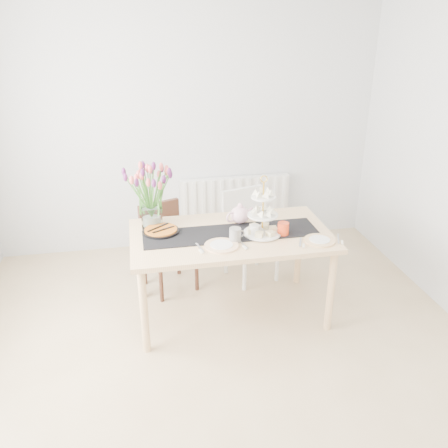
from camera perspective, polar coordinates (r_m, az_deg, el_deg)
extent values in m
plane|color=tan|center=(3.53, 0.79, -17.98)|extent=(4.50, 4.50, 0.00)
plane|color=silver|center=(4.97, -4.51, 11.53)|extent=(4.00, 0.00, 4.00)
cube|color=white|center=(5.23, 1.31, 2.52)|extent=(1.20, 0.08, 0.60)
cube|color=tan|center=(3.80, 0.83, -1.42)|extent=(1.60, 0.90, 0.04)
cylinder|color=tan|center=(3.59, -9.59, -10.33)|extent=(0.06, 0.06, 0.71)
cylinder|color=tan|center=(3.87, 12.73, -7.90)|extent=(0.06, 0.06, 0.71)
cylinder|color=tan|center=(4.25, -9.98, -4.63)|extent=(0.06, 0.06, 0.71)
cylinder|color=tan|center=(4.48, 8.99, -2.94)|extent=(0.06, 0.06, 0.71)
cube|color=#341B13|center=(4.35, -6.62, -2.95)|extent=(0.51, 0.51, 0.04)
cube|color=#341B13|center=(4.41, -7.77, 0.34)|extent=(0.38, 0.18, 0.38)
cylinder|color=#341B13|center=(4.24, -7.57, -7.01)|extent=(0.04, 0.04, 0.38)
cylinder|color=#341B13|center=(4.38, -3.32, -5.75)|extent=(0.04, 0.04, 0.38)
cylinder|color=#341B13|center=(4.53, -9.56, -5.01)|extent=(0.04, 0.04, 0.38)
cylinder|color=#341B13|center=(4.66, -5.51, -3.90)|extent=(0.04, 0.04, 0.38)
cube|color=white|center=(4.49, 3.37, -1.51)|extent=(0.53, 0.53, 0.04)
cube|color=white|center=(4.55, 2.19, 1.94)|extent=(0.42, 0.16, 0.40)
cylinder|color=white|center=(4.37, 2.50, -5.57)|extent=(0.04, 0.04, 0.41)
cylinder|color=white|center=(4.54, 6.43, -4.49)|extent=(0.04, 0.04, 0.41)
cylinder|color=white|center=(4.65, 0.26, -3.65)|extent=(0.04, 0.04, 0.41)
cylinder|color=white|center=(4.81, 4.04, -2.71)|extent=(0.04, 0.04, 0.41)
cube|color=black|center=(3.79, 0.84, -1.09)|extent=(1.40, 0.35, 0.01)
cube|color=silver|center=(3.96, -8.71, 1.00)|extent=(0.17, 0.17, 0.17)
cylinder|color=gold|center=(3.70, 4.70, 1.81)|extent=(0.01, 0.01, 0.44)
cylinder|color=white|center=(3.78, 4.60, -1.07)|extent=(0.30, 0.30, 0.01)
cylinder|color=white|center=(3.72, 4.68, 1.10)|extent=(0.24, 0.24, 0.01)
cylinder|color=white|center=(3.66, 4.75, 3.26)|extent=(0.19, 0.19, 0.01)
cylinder|color=white|center=(4.09, 4.47, 1.35)|extent=(0.11, 0.11, 0.09)
cylinder|color=black|center=(3.83, -7.60, -0.90)|extent=(0.29, 0.29, 0.03)
cylinder|color=#C3781B|center=(3.82, -7.61, -0.66)|extent=(0.26, 0.26, 0.01)
cylinder|color=gray|center=(3.64, 1.35, -1.31)|extent=(0.11, 0.11, 0.11)
cylinder|color=white|center=(3.74, 3.70, -0.80)|extent=(0.08, 0.08, 0.09)
cylinder|color=#F2421A|center=(3.77, 7.13, -0.59)|extent=(0.12, 0.12, 0.11)
cylinder|color=white|center=(3.58, -0.32, -2.61)|extent=(0.31, 0.31, 0.01)
cylinder|color=silver|center=(3.74, 11.42, -1.95)|extent=(0.31, 0.31, 0.01)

